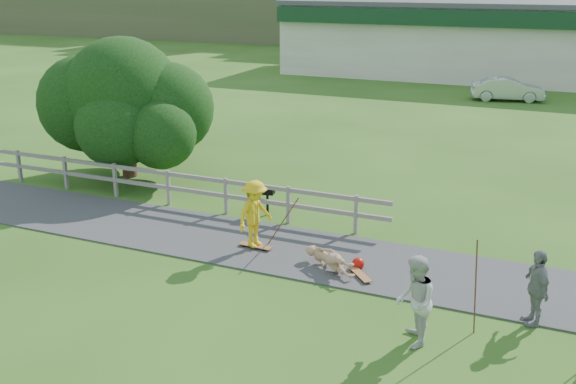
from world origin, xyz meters
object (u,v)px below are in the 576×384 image
spectator_b (536,287)px  tree (126,121)px  car_silver (507,89)px  skater_rider (255,217)px  skater_fallen (330,260)px  spectator_a (415,302)px  bbq (267,201)px

spectator_b → tree: bearing=-136.0°
spectator_b → car_silver: spectator_b is taller
skater_rider → skater_fallen: size_ratio=1.13×
spectator_a → spectator_b: spectator_a is taller
skater_rider → spectator_b: 6.90m
spectator_b → spectator_a: bearing=-75.8°
bbq → spectator_a: bearing=-53.0°
spectator_b → car_silver: (-2.79, 25.53, -0.16)m
tree → bbq: bearing=-14.8°
bbq → spectator_b: bearing=-34.4°
spectator_a → car_silver: size_ratio=0.46×
spectator_b → tree: size_ratio=0.25×
skater_rider → car_silver: bearing=7.5°
skater_rider → spectator_a: spectator_a is taller
spectator_b → tree: tree is taller
car_silver → tree: bearing=139.8°
skater_rider → bbq: bearing=34.5°
spectator_a → spectator_b: bearing=111.3°
spectator_a → spectator_b: size_ratio=1.11×
skater_rider → skater_fallen: bearing=-84.8°
skater_rider → spectator_a: 5.53m
skater_rider → tree: (-6.86, 4.02, 1.11)m
skater_rider → bbq: (-0.77, 2.41, -0.44)m
spectator_a → skater_fallen: bearing=-151.7°
car_silver → skater_rider: bearing=158.5°
skater_rider → car_silver: size_ratio=0.45×
car_silver → tree: 23.11m
spectator_a → tree: size_ratio=0.28×
spectator_a → bbq: spectator_a is taller
skater_rider → bbq: skater_rider is taller
bbq → skater_fallen: bearing=-53.2°
car_silver → skater_fallen: bearing=163.7°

